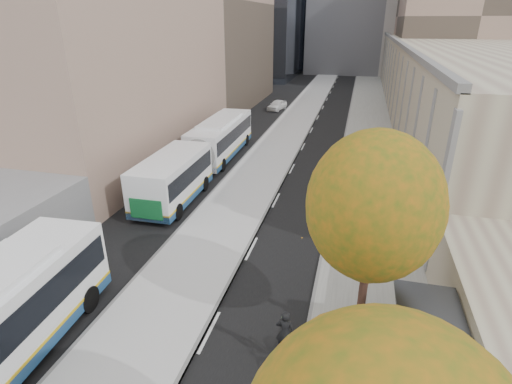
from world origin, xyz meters
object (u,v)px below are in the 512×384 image
(bus_far, at_px, (204,152))
(cyclist, at_px, (285,344))
(bus_shelter, at_px, (439,344))
(distant_car, at_px, (277,105))

(bus_far, distance_m, cyclist, 18.67)
(bus_shelter, xyz_separation_m, cyclist, (-4.43, 0.36, -1.41))
(bus_far, distance_m, distant_car, 23.50)
(cyclist, bearing_deg, distant_car, 103.50)
(bus_shelter, relative_size, bus_far, 0.25)
(cyclist, relative_size, distant_car, 0.57)
(bus_far, bearing_deg, bus_shelter, -51.69)
(bus_far, xyz_separation_m, distant_car, (0.69, 23.47, -1.01))
(bus_far, xyz_separation_m, cyclist, (9.10, -16.29, -0.85))
(cyclist, height_order, distant_car, cyclist)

